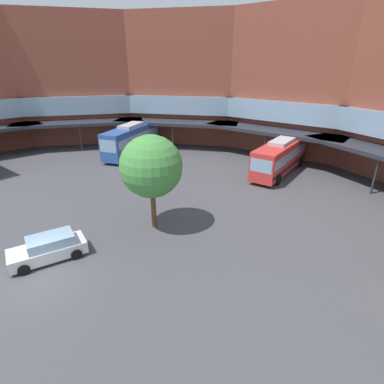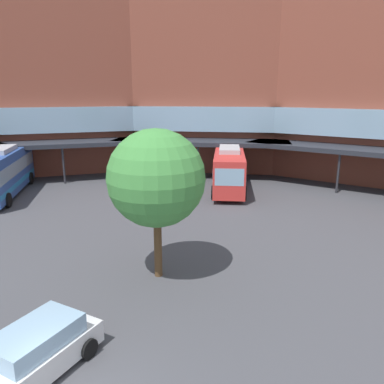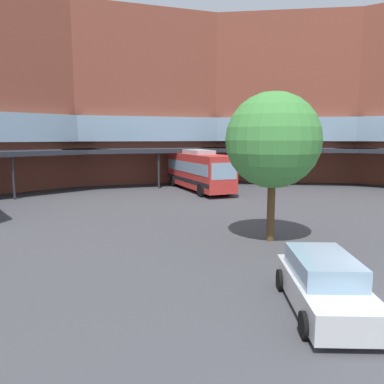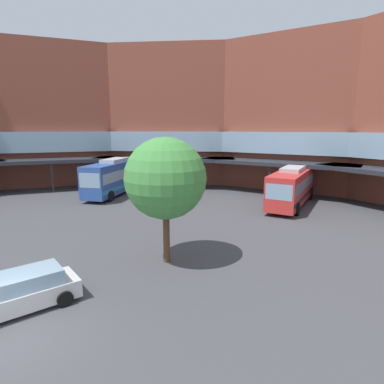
% 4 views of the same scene
% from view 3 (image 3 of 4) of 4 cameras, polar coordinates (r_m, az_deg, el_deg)
% --- Properties ---
extents(station_building, '(76.74, 40.07, 17.58)m').
position_cam_3_polar(station_building, '(30.06, -2.41, 15.06)').
color(station_building, brown).
rests_on(station_building, ground).
extents(bus_0, '(3.18, 10.63, 3.68)m').
position_cam_3_polar(bus_0, '(34.18, 0.97, 3.33)').
color(bus_0, red).
rests_on(bus_0, ground).
extents(parked_car, '(3.22, 4.75, 1.53)m').
position_cam_3_polar(parked_car, '(11.42, 19.31, -13.06)').
color(parked_car, silver).
rests_on(parked_car, ground).
extents(plaza_tree, '(4.34, 4.34, 6.84)m').
position_cam_3_polar(plaza_tree, '(17.61, 12.11, 7.60)').
color(plaza_tree, brown).
rests_on(plaza_tree, ground).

